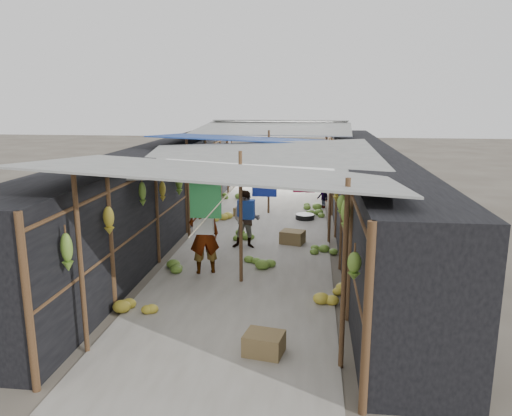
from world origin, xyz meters
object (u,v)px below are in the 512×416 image
at_px(shopper_blue, 246,220).
at_px(vendor_seated, 323,196).
at_px(vendor_elderly, 204,235).
at_px(black_basin, 305,217).
at_px(crate_near, 264,344).

bearing_deg(shopper_blue, vendor_seated, 66.24).
bearing_deg(vendor_elderly, black_basin, -131.63).
bearing_deg(vendor_elderly, shopper_blue, -128.00).
relative_size(crate_near, black_basin, 0.96).
height_order(crate_near, vendor_seated, vendor_seated).
height_order(black_basin, vendor_seated, vendor_seated).
distance_m(crate_near, shopper_blue, 5.17).
xyz_separation_m(crate_near, black_basin, (0.42, 8.10, -0.08)).
height_order(vendor_elderly, vendor_seated, vendor_elderly).
relative_size(black_basin, vendor_elderly, 0.34).
bearing_deg(vendor_seated, vendor_elderly, -54.83).
bearing_deg(crate_near, vendor_seated, 95.30).
xyz_separation_m(crate_near, vendor_seated, (0.97, 9.69, 0.26)).
distance_m(black_basin, vendor_seated, 1.71).
bearing_deg(vendor_seated, black_basin, -52.62).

